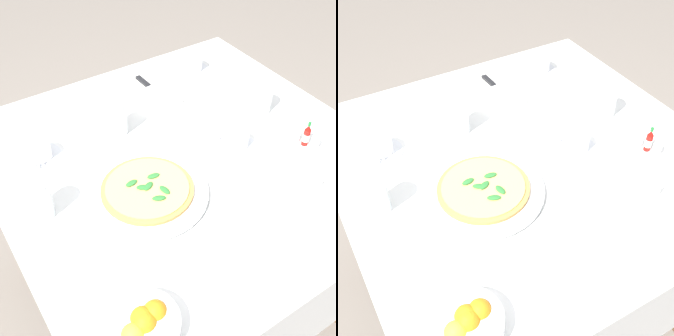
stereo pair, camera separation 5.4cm
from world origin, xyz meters
The scene contains 17 objects.
ground_plane centered at (0.00, 0.00, 0.00)m, with size 8.00×8.00×0.00m, color slate.
dining_table centered at (0.00, 0.00, 0.61)m, with size 1.08×1.08×0.74m.
pizza_plate centered at (0.08, -0.18, 0.75)m, with size 0.33×0.33×0.02m.
pizza centered at (0.08, -0.18, 0.77)m, with size 0.25×0.25×0.02m.
coffee_cup_right_edge centered at (-0.22, -0.37, 0.77)m, with size 0.13×0.13×0.06m.
coffee_cup_far_left centered at (0.05, 0.14, 0.77)m, with size 0.13×0.13×0.07m.
coffee_cup_center_back centered at (-0.38, 0.29, 0.77)m, with size 0.13×0.13×0.07m.
water_glass_back_corner centered at (-0.01, -0.45, 0.79)m, with size 0.07×0.07×0.11m.
water_glass_near_left centered at (-0.20, -0.12, 0.80)m, with size 0.07×0.07×0.13m.
water_glass_near_right centered at (-0.05, 0.33, 0.79)m, with size 0.07×0.07×0.11m.
napkin_folded centered at (-0.33, 0.08, 0.75)m, with size 0.23×0.14×0.02m.
dinner_knife centered at (-0.33, 0.08, 0.77)m, with size 0.20×0.03×0.01m.
citrus_bowl centered at (0.40, -0.39, 0.77)m, with size 0.15×0.15×0.06m.
hot_sauce_bottle centered at (0.16, 0.32, 0.78)m, with size 0.02×0.02×0.08m.
salt_shaker centered at (0.19, 0.33, 0.77)m, with size 0.03×0.03×0.06m.
pepper_shaker centered at (0.13, 0.31, 0.77)m, with size 0.03×0.03×0.06m.
menu_card centered at (0.31, 0.17, 0.77)m, with size 0.03×0.09×0.06m.
Camera 1 is at (0.78, -0.58, 1.59)m, focal length 46.33 mm.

